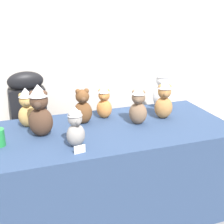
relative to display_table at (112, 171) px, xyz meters
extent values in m
cube|color=silver|center=(0.00, 0.64, 0.94)|extent=(7.00, 0.08, 2.60)
cube|color=navy|center=(0.00, 0.00, 0.00)|extent=(1.71, 0.78, 0.73)
cube|color=black|center=(-0.55, 0.52, 0.10)|extent=(0.29, 0.14, 0.93)
ellipsoid|color=black|center=(-0.55, 0.52, 0.63)|extent=(0.29, 0.14, 0.15)
ellipsoid|color=#4C3323|center=(-0.49, 0.03, 0.46)|extent=(0.19, 0.17, 0.20)
sphere|color=#4C3323|center=(-0.49, 0.03, 0.61)|extent=(0.12, 0.12, 0.12)
sphere|color=#4C3323|center=(-0.52, 0.04, 0.65)|extent=(0.04, 0.04, 0.04)
sphere|color=#4C3323|center=(-0.45, 0.02, 0.65)|extent=(0.04, 0.04, 0.04)
sphere|color=#412E23|center=(-0.50, -0.02, 0.60)|extent=(0.05, 0.05, 0.05)
cone|color=silver|center=(-0.49, 0.03, 0.68)|extent=(0.12, 0.12, 0.08)
ellipsoid|color=#7F6047|center=(0.21, 0.01, 0.44)|extent=(0.17, 0.16, 0.16)
sphere|color=#7F6047|center=(0.21, 0.01, 0.57)|extent=(0.10, 0.10, 0.10)
sphere|color=#7F6047|center=(0.18, 0.03, 0.60)|extent=(0.04, 0.04, 0.04)
sphere|color=#7F6047|center=(0.23, 0.00, 0.60)|extent=(0.04, 0.04, 0.04)
sphere|color=brown|center=(0.18, -0.02, 0.56)|extent=(0.04, 0.04, 0.04)
cone|color=silver|center=(0.21, 0.01, 0.62)|extent=(0.10, 0.10, 0.06)
ellipsoid|color=#D17F3D|center=(0.01, 0.21, 0.44)|extent=(0.15, 0.14, 0.15)
sphere|color=#D17F3D|center=(0.01, 0.21, 0.54)|extent=(0.09, 0.09, 0.09)
sphere|color=#D17F3D|center=(-0.02, 0.22, 0.58)|extent=(0.03, 0.03, 0.03)
sphere|color=#D17F3D|center=(0.03, 0.20, 0.58)|extent=(0.03, 0.03, 0.03)
sphere|color=#A06536|center=(-0.01, 0.18, 0.54)|extent=(0.04, 0.04, 0.04)
cone|color=silver|center=(0.01, 0.21, 0.60)|extent=(0.09, 0.09, 0.06)
ellipsoid|color=brown|center=(-0.17, 0.15, 0.45)|extent=(0.14, 0.12, 0.17)
sphere|color=brown|center=(-0.17, 0.15, 0.57)|extent=(0.10, 0.10, 0.10)
sphere|color=brown|center=(-0.21, 0.15, 0.61)|extent=(0.04, 0.04, 0.04)
sphere|color=brown|center=(-0.14, 0.15, 0.61)|extent=(0.04, 0.04, 0.04)
sphere|color=brown|center=(-0.18, 0.11, 0.56)|extent=(0.04, 0.04, 0.04)
ellipsoid|color=white|center=(0.54, 0.28, 0.46)|extent=(0.20, 0.19, 0.19)
sphere|color=white|center=(0.54, 0.28, 0.60)|extent=(0.12, 0.12, 0.12)
sphere|color=white|center=(0.51, 0.30, 0.65)|extent=(0.04, 0.04, 0.04)
sphere|color=white|center=(0.57, 0.27, 0.65)|extent=(0.04, 0.04, 0.04)
sphere|color=#B4B3AF|center=(0.52, 0.24, 0.59)|extent=(0.05, 0.05, 0.05)
cone|color=silver|center=(0.54, 0.28, 0.67)|extent=(0.12, 0.12, 0.08)
ellipsoid|color=tan|center=(-0.56, 0.21, 0.44)|extent=(0.13, 0.12, 0.16)
sphere|color=tan|center=(-0.56, 0.21, 0.56)|extent=(0.10, 0.10, 0.10)
sphere|color=tan|center=(-0.59, 0.21, 0.60)|extent=(0.04, 0.04, 0.04)
sphere|color=tan|center=(-0.53, 0.22, 0.60)|extent=(0.04, 0.04, 0.04)
sphere|color=olive|center=(-0.56, 0.17, 0.55)|extent=(0.04, 0.04, 0.04)
cone|color=silver|center=(-0.56, 0.21, 0.62)|extent=(0.10, 0.10, 0.06)
ellipsoid|color=#B27A42|center=(0.44, 0.06, 0.45)|extent=(0.16, 0.15, 0.17)
sphere|color=#B27A42|center=(0.44, 0.06, 0.57)|extent=(0.10, 0.10, 0.10)
sphere|color=#B27A42|center=(0.41, 0.07, 0.61)|extent=(0.04, 0.04, 0.04)
sphere|color=#B27A42|center=(0.47, 0.05, 0.61)|extent=(0.04, 0.04, 0.04)
sphere|color=olive|center=(0.43, 0.02, 0.56)|extent=(0.04, 0.04, 0.04)
cone|color=silver|center=(0.44, 0.06, 0.64)|extent=(0.11, 0.11, 0.07)
ellipsoid|color=gray|center=(-0.30, -0.20, 0.44)|extent=(0.14, 0.13, 0.14)
sphere|color=gray|center=(-0.30, -0.20, 0.54)|extent=(0.09, 0.09, 0.09)
sphere|color=gray|center=(-0.33, -0.20, 0.58)|extent=(0.03, 0.03, 0.03)
sphere|color=gray|center=(-0.27, -0.19, 0.58)|extent=(0.03, 0.03, 0.03)
sphere|color=slate|center=(-0.29, -0.23, 0.53)|extent=(0.04, 0.04, 0.04)
cone|color=silver|center=(-0.30, -0.20, 0.59)|extent=(0.09, 0.09, 0.06)
cube|color=white|center=(-0.30, -0.30, 0.39)|extent=(0.07, 0.02, 0.05)
camera|label=1|loc=(-0.59, -1.78, 1.18)|focal=45.68mm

